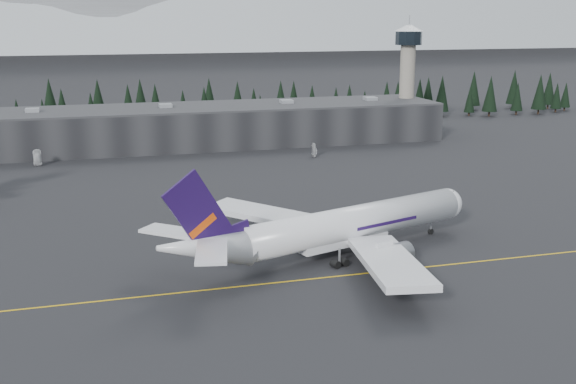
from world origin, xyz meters
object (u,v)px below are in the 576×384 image
object	(u,v)px
terminal	(197,126)
gse_vehicle_a	(38,164)
jet_main	(330,229)
control_tower	(408,67)
gse_vehicle_b	(315,155)

from	to	relation	value
terminal	gse_vehicle_a	xyz separation A→B (m)	(-48.53, -20.95, -5.64)
jet_main	gse_vehicle_a	world-z (taller)	jet_main
control_tower	gse_vehicle_b	size ratio (longest dim) A/B	8.94
control_tower	gse_vehicle_a	xyz separation A→B (m)	(-123.53, -23.95, -22.74)
gse_vehicle_b	control_tower	bearing A→B (deg)	124.43
jet_main	gse_vehicle_b	size ratio (longest dim) A/B	14.85
terminal	gse_vehicle_b	bearing A→B (deg)	-45.23
terminal	jet_main	size ratio (longest dim) A/B	2.56
terminal	gse_vehicle_b	world-z (taller)	terminal
control_tower	gse_vehicle_a	world-z (taller)	control_tower
terminal	jet_main	xyz separation A→B (m)	(3.71, -118.04, -0.97)
terminal	control_tower	distance (m)	76.98
control_tower	gse_vehicle_b	world-z (taller)	control_tower
control_tower	gse_vehicle_a	distance (m)	127.87
terminal	gse_vehicle_a	distance (m)	53.16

